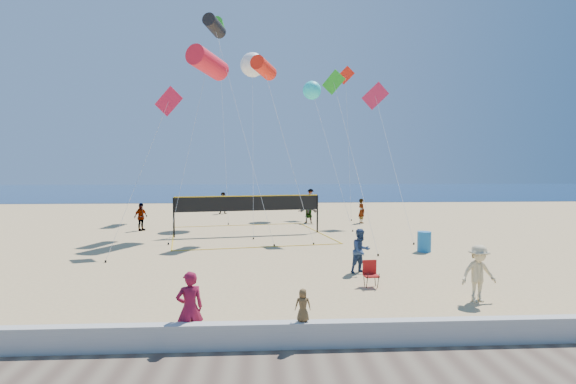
{
  "coord_description": "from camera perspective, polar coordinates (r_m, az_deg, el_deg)",
  "views": [
    {
      "loc": [
        -1.23,
        -12.93,
        4.12
      ],
      "look_at": [
        -0.38,
        2.0,
        3.26
      ],
      "focal_mm": 28.0,
      "sensor_mm": 36.0,
      "label": 1
    }
  ],
  "objects": [
    {
      "name": "kite_7",
      "position": [
        38.03,
        3.06,
        12.76
      ],
      "size": [
        2.45,
        10.45,
        11.13
      ],
      "rotation": [
        0.0,
        0.0,
        -0.13
      ],
      "color": "#27EAE9",
      "rests_on": "ground"
    },
    {
      "name": "far_person_3",
      "position": [
        39.06,
        -8.17,
        -1.4
      ],
      "size": [
        0.9,
        0.7,
        1.86
      ],
      "primitive_type": "imported",
      "rotation": [
        0.0,
        0.0,
        -0.0
      ],
      "color": "gray",
      "rests_on": "ground"
    },
    {
      "name": "far_person_0",
      "position": [
        30.13,
        -18.19,
        -3.02
      ],
      "size": [
        0.91,
        1.11,
        1.77
      ],
      "primitive_type": "imported",
      "rotation": [
        0.0,
        0.0,
        1.02
      ],
      "color": "gray",
      "rests_on": "ground"
    },
    {
      "name": "woman",
      "position": [
        10.87,
        -12.38,
        -14.23
      ],
      "size": [
        0.73,
        0.61,
        1.72
      ],
      "primitive_type": "imported",
      "rotation": [
        0.0,
        0.0,
        3.5
      ],
      "color": "maroon",
      "rests_on": "ground"
    },
    {
      "name": "kite_2",
      "position": [
        27.25,
        -3.1,
        15.44
      ],
      "size": [
        3.42,
        4.59,
        10.42
      ],
      "rotation": [
        0.0,
        0.0,
        -0.4
      ],
      "color": "#FB2310",
      "rests_on": "ground"
    },
    {
      "name": "toddler",
      "position": [
        10.48,
        1.9,
        -14.16
      ],
      "size": [
        0.37,
        0.24,
        0.75
      ],
      "primitive_type": "imported",
      "rotation": [
        0.0,
        0.0,
        3.15
      ],
      "color": "brown",
      "rests_on": "seawall"
    },
    {
      "name": "kite_1",
      "position": [
        31.62,
        -9.32,
        20.06
      ],
      "size": [
        4.45,
        8.42,
        13.85
      ],
      "rotation": [
        0.0,
        0.0,
        -0.28
      ],
      "color": "black",
      "rests_on": "ground"
    },
    {
      "name": "trash_barrel",
      "position": [
        22.68,
        16.91,
        -6.05
      ],
      "size": [
        0.82,
        0.82,
        0.97
      ],
      "primitive_type": "cylinder",
      "rotation": [
        0.0,
        0.0,
        0.33
      ],
      "color": "#1B6CB1",
      "rests_on": "ground"
    },
    {
      "name": "kite_9",
      "position": [
        39.63,
        7.37,
        13.43
      ],
      "size": [
        1.55,
        5.69,
        12.71
      ],
      "rotation": [
        0.0,
        0.0,
        -0.07
      ],
      "color": "#FB2310",
      "rests_on": "ground"
    },
    {
      "name": "volleyball_net",
      "position": [
        26.95,
        -5.08,
        -2.03
      ],
      "size": [
        10.24,
        10.12,
        2.37
      ],
      "rotation": [
        0.0,
        0.0,
        0.18
      ],
      "color": "black",
      "rests_on": "ground"
    },
    {
      "name": "kite_8",
      "position": [
        40.57,
        -8.79,
        19.96
      ],
      "size": [
        1.78,
        8.27,
        16.39
      ],
      "rotation": [
        0.0,
        0.0,
        -0.05
      ],
      "color": "green",
      "rests_on": "ground"
    },
    {
      "name": "kite_4",
      "position": [
        27.04,
        6.12,
        12.53
      ],
      "size": [
        1.73,
        7.17,
        9.85
      ],
      "rotation": [
        0.0,
        0.0,
        -0.36
      ],
      "color": "green",
      "rests_on": "ground"
    },
    {
      "name": "camp_chair",
      "position": [
        15.83,
        10.42,
        -9.97
      ],
      "size": [
        0.51,
        0.62,
        0.99
      ],
      "rotation": [
        0.0,
        0.0,
        0.06
      ],
      "color": "#9C1211",
      "rests_on": "ground"
    },
    {
      "name": "bystander_a",
      "position": [
        17.65,
        9.24,
        -7.39
      ],
      "size": [
        1.03,
        0.95,
        1.71
      ],
      "primitive_type": "imported",
      "rotation": [
        0.0,
        0.0,
        0.46
      ],
      "color": "navy",
      "rests_on": "ground"
    },
    {
      "name": "ocean",
      "position": [
        75.05,
        -2.32,
        0.18
      ],
      "size": [
        140.0,
        50.0,
        0.03
      ],
      "primitive_type": "cube",
      "color": "navy",
      "rests_on": "ground"
    },
    {
      "name": "kite_0",
      "position": [
        28.52,
        -10.13,
        15.82
      ],
      "size": [
        2.94,
        5.71,
        11.15
      ],
      "rotation": [
        0.0,
        0.0,
        -0.44
      ],
      "color": "red",
      "rests_on": "ground"
    },
    {
      "name": "kite_3",
      "position": [
        23.75,
        -15.28,
        10.1
      ],
      "size": [
        2.76,
        4.18,
        8.17
      ],
      "rotation": [
        0.0,
        0.0,
        -0.05
      ],
      "color": "red",
      "rests_on": "ground"
    },
    {
      "name": "ground",
      "position": [
        13.63,
        2.12,
        -14.29
      ],
      "size": [
        120.0,
        120.0,
        0.0
      ],
      "primitive_type": "plane",
      "color": "tan",
      "rests_on": "ground"
    },
    {
      "name": "far_person_4",
      "position": [
        45.18,
        2.88,
        -0.75
      ],
      "size": [
        0.98,
        1.33,
        1.83
      ],
      "primitive_type": "imported",
      "rotation": [
        0.0,
        0.0,
        1.29
      ],
      "color": "gray",
      "rests_on": "ground"
    },
    {
      "name": "far_person_2",
      "position": [
        32.8,
        9.32,
        -2.38
      ],
      "size": [
        0.59,
        0.74,
        1.78
      ],
      "primitive_type": "imported",
      "rotation": [
        0.0,
        0.0,
        1.85
      ],
      "color": "gray",
      "rests_on": "ground"
    },
    {
      "name": "bystander_b",
      "position": [
        14.99,
        23.04,
        -9.49
      ],
      "size": [
        1.19,
        0.77,
        1.74
      ],
      "primitive_type": "imported",
      "rotation": [
        0.0,
        0.0,
        0.11
      ],
      "color": "#CBB787",
      "rests_on": "ground"
    },
    {
      "name": "kite_6",
      "position": [
        34.27,
        -4.53,
        15.79
      ],
      "size": [
        2.01,
        9.37,
        12.42
      ],
      "rotation": [
        0.0,
        0.0,
        -0.14
      ],
      "color": "white",
      "rests_on": "ground"
    },
    {
      "name": "far_person_1",
      "position": [
        32.4,
        2.62,
        -2.57
      ],
      "size": [
        1.56,
        0.89,
        1.6
      ],
      "primitive_type": "imported",
      "rotation": [
        0.0,
        0.0,
        -0.3
      ],
      "color": "gray",
      "rests_on": "ground"
    },
    {
      "name": "seawall",
      "position": [
        10.71,
        3.71,
        -17.6
      ],
      "size": [
        32.0,
        0.3,
        0.6
      ],
      "primitive_type": "cube",
      "color": "beige",
      "rests_on": "ground"
    },
    {
      "name": "kite_5",
      "position": [
        33.42,
        11.18,
        11.31
      ],
      "size": [
        2.05,
        9.73,
        10.22
      ],
      "rotation": [
        0.0,
        0.0,
        0.18
      ],
      "color": "#C81F48",
      "rests_on": "ground"
    }
  ]
}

